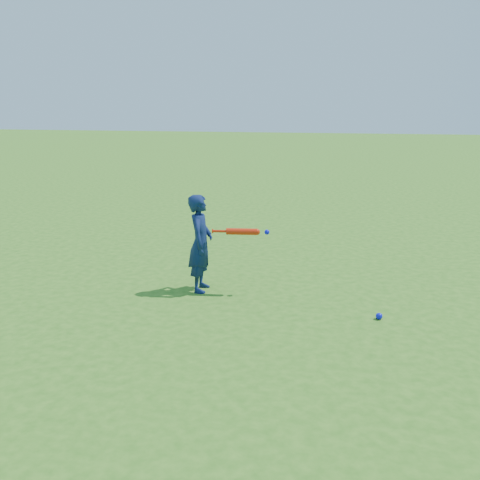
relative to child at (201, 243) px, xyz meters
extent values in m
plane|color=#306B19|center=(0.11, 0.36, -0.62)|extent=(80.00, 80.00, 0.00)
imported|color=#0F1D48|center=(0.00, 0.00, 0.00)|extent=(0.34, 0.48, 1.24)
sphere|color=#0C13D6|center=(2.21, -0.49, -0.58)|extent=(0.07, 0.07, 0.07)
cylinder|color=red|center=(0.17, -0.02, 0.17)|extent=(0.02, 0.06, 0.05)
cylinder|color=red|center=(0.26, -0.01, 0.17)|extent=(0.18, 0.06, 0.03)
cylinder|color=red|center=(0.52, 0.03, 0.17)|extent=(0.39, 0.13, 0.08)
sphere|color=red|center=(0.71, 0.06, 0.17)|extent=(0.08, 0.08, 0.08)
sphere|color=#0D10DE|center=(0.84, 0.07, 0.17)|extent=(0.06, 0.06, 0.06)
camera|label=1|loc=(1.95, -6.24, 1.70)|focal=40.00mm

